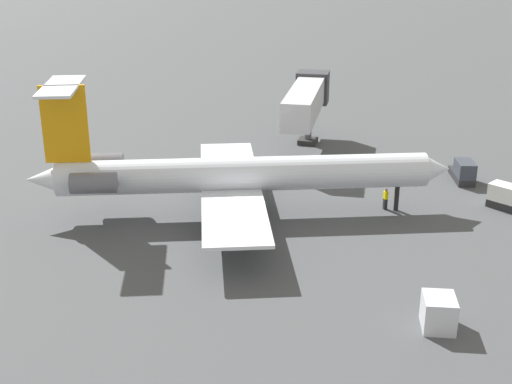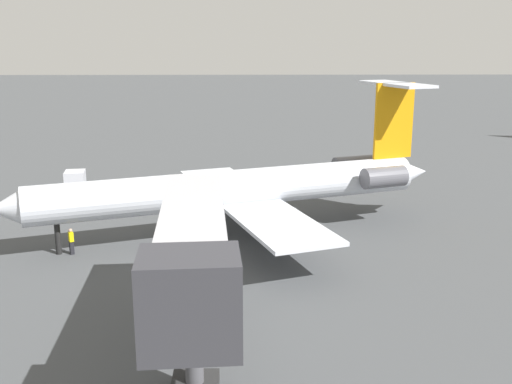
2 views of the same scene
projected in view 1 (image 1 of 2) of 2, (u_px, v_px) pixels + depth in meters
The scene contains 7 objects.
ground_plane at pixel (246, 237), 48.29m from camera, with size 400.00×400.00×0.10m, color #424447.
regional_jet at pixel (230, 173), 50.66m from camera, with size 21.45×30.35×10.13m.
jet_bridge at pixel (307, 99), 65.58m from camera, with size 14.15×3.84×6.69m.
ground_crew_marshaller at pixel (385, 199), 52.71m from camera, with size 0.48×0.42×1.69m.
baggage_tug_lead at pixel (510, 199), 52.66m from camera, with size 3.22×4.16×1.90m.
baggage_tug_trailing at pixel (463, 172), 58.52m from camera, with size 4.21×2.26×1.90m.
cargo_container_uld at pixel (439, 313), 36.98m from camera, with size 2.28×2.02×1.84m.
Camera 1 is at (-42.25, -12.01, 20.26)m, focal length 48.27 mm.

